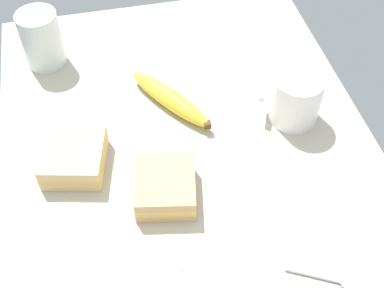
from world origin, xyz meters
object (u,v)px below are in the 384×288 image
object	(u,v)px
banana	(170,99)
spoon	(339,281)
coffee_mug_black	(296,98)
glass_of_milk	(42,42)
sandwich_side	(74,157)
sandwich_main	(166,187)

from	to	relation	value
banana	spoon	size ratio (longest dim) A/B	1.70
coffee_mug_black	banana	distance (cm)	22.46
banana	glass_of_milk	bearing A→B (deg)	-129.24
glass_of_milk	spoon	size ratio (longest dim) A/B	1.04
sandwich_side	banana	world-z (taller)	sandwich_side
banana	spoon	xyz separation A→B (cm)	(39.60, 16.33, -1.39)
sandwich_side	sandwich_main	bearing A→B (deg)	55.71
coffee_mug_black	sandwich_side	world-z (taller)	coffee_mug_black
sandwich_main	spoon	xyz separation A→B (cm)	(20.01, 20.90, -1.82)
sandwich_side	banana	xyz separation A→B (cm)	(-10.38, 18.09, -0.43)
sandwich_side	spoon	distance (cm)	45.18
coffee_mug_black	sandwich_main	size ratio (longest dim) A/B	0.94
coffee_mug_black	banana	world-z (taller)	coffee_mug_black
coffee_mug_black	spoon	bearing A→B (deg)	-8.18
banana	spoon	bearing A→B (deg)	22.41
sandwich_main	coffee_mug_black	bearing A→B (deg)	115.21
coffee_mug_black	sandwich_side	xyz separation A→B (cm)	(2.79, -39.01, -2.55)
sandwich_main	sandwich_side	size ratio (longest dim) A/B	0.93
sandwich_main	sandwich_side	distance (cm)	16.36
sandwich_side	spoon	xyz separation A→B (cm)	(29.22, 34.41, -1.82)
spoon	sandwich_main	bearing A→B (deg)	-133.75
sandwich_main	spoon	distance (cm)	28.99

